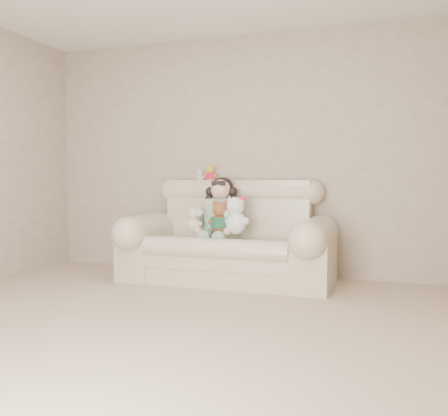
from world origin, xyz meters
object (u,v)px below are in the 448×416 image
seated_child (221,207)px  brown_teddy (220,214)px  sofa (227,231)px  cream_teddy (194,217)px  white_cat (236,211)px

seated_child → brown_teddy: bearing=-69.7°
sofa → seated_child: size_ratio=3.24×
brown_teddy → cream_teddy: bearing=164.6°
sofa → brown_teddy: sofa is taller
brown_teddy → white_cat: (0.16, -0.01, 0.03)m
seated_child → cream_teddy: (-0.22, -0.21, -0.09)m
brown_teddy → white_cat: bearing=-20.7°
brown_teddy → sofa: bearing=54.6°
brown_teddy → white_cat: 0.17m
seated_child → sofa: bearing=-37.6°
sofa → seated_child: seated_child is taller
brown_teddy → cream_teddy: brown_teddy is taller
white_cat → cream_teddy: (-0.44, -0.01, -0.07)m
cream_teddy → brown_teddy: bearing=12.1°
seated_child → white_cat: 0.30m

